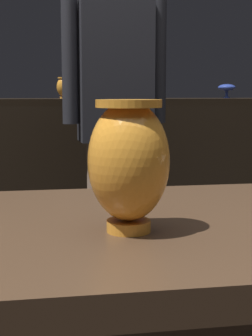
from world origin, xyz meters
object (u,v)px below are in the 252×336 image
at_px(vase_centerpiece, 130,161).
at_px(visitor_center_back, 115,106).
at_px(shelf_vase_far_right, 227,88).
at_px(shelf_vase_center, 63,87).
at_px(shelf_vase_right, 149,82).

height_order(vase_centerpiece, visitor_center_back, visitor_center_back).
distance_m(vase_centerpiece, shelf_vase_far_right, 2.57).
bearing_deg(vase_centerpiece, visitor_center_back, 82.67).
bearing_deg(visitor_center_back, shelf_vase_far_right, -137.63).
relative_size(shelf_vase_center, visitor_center_back, 0.08).
bearing_deg(shelf_vase_center, visitor_center_back, -77.02).
bearing_deg(shelf_vase_right, shelf_vase_center, 178.12).
relative_size(vase_centerpiece, visitor_center_back, 0.13).
height_order(vase_centerpiece, shelf_vase_center, shelf_vase_center).
relative_size(shelf_vase_far_right, shelf_vase_right, 0.56).
bearing_deg(shelf_vase_far_right, visitor_center_back, -134.37).
bearing_deg(shelf_vase_far_right, shelf_vase_right, -174.36).
bearing_deg(visitor_center_back, vase_centerpiece, 79.41).
bearing_deg(vase_centerpiece, shelf_vase_right, 77.26).
xyz_separation_m(vase_centerpiece, shelf_vase_right, (0.52, 2.29, 0.17)).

